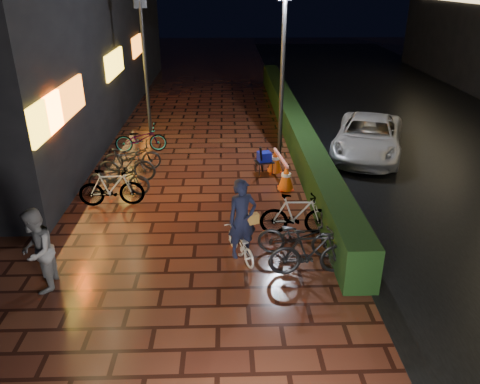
{
  "coord_description": "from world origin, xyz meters",
  "views": [
    {
      "loc": [
        0.74,
        -9.26,
        5.59
      ],
      "look_at": [
        1.04,
        0.47,
        1.1
      ],
      "focal_mm": 35.0,
      "sensor_mm": 36.0,
      "label": 1
    }
  ],
  "objects_px": {
    "bystander_person": "(37,251)",
    "cart_assembly": "(264,158)",
    "traffic_barrier": "(280,168)",
    "van": "(368,137)",
    "cyclist": "(242,231)"
  },
  "relations": [
    {
      "from": "van",
      "to": "cyclist",
      "type": "bearing_deg",
      "value": -105.45
    },
    {
      "from": "bystander_person",
      "to": "traffic_barrier",
      "type": "height_order",
      "value": "bystander_person"
    },
    {
      "from": "bystander_person",
      "to": "cart_assembly",
      "type": "relative_size",
      "value": 1.72
    },
    {
      "from": "traffic_barrier",
      "to": "bystander_person",
      "type": "bearing_deg",
      "value": -134.73
    },
    {
      "from": "van",
      "to": "cyclist",
      "type": "distance_m",
      "value": 7.84
    },
    {
      "from": "cyclist",
      "to": "van",
      "type": "bearing_deg",
      "value": 54.74
    },
    {
      "from": "van",
      "to": "traffic_barrier",
      "type": "height_order",
      "value": "van"
    },
    {
      "from": "cyclist",
      "to": "traffic_barrier",
      "type": "distance_m",
      "value": 4.54
    },
    {
      "from": "van",
      "to": "cyclist",
      "type": "relative_size",
      "value": 2.48
    },
    {
      "from": "cyclist",
      "to": "cart_assembly",
      "type": "xyz_separation_m",
      "value": [
        0.86,
        4.84,
        -0.18
      ]
    },
    {
      "from": "van",
      "to": "bystander_person",
      "type": "bearing_deg",
      "value": -119.15
    },
    {
      "from": "van",
      "to": "cyclist",
      "type": "height_order",
      "value": "cyclist"
    },
    {
      "from": "traffic_barrier",
      "to": "cart_assembly",
      "type": "relative_size",
      "value": 1.84
    },
    {
      "from": "bystander_person",
      "to": "cart_assembly",
      "type": "xyz_separation_m",
      "value": [
        4.78,
        5.79,
        -0.35
      ]
    },
    {
      "from": "van",
      "to": "cyclist",
      "type": "xyz_separation_m",
      "value": [
        -4.53,
        -6.41,
        0.05
      ]
    }
  ]
}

